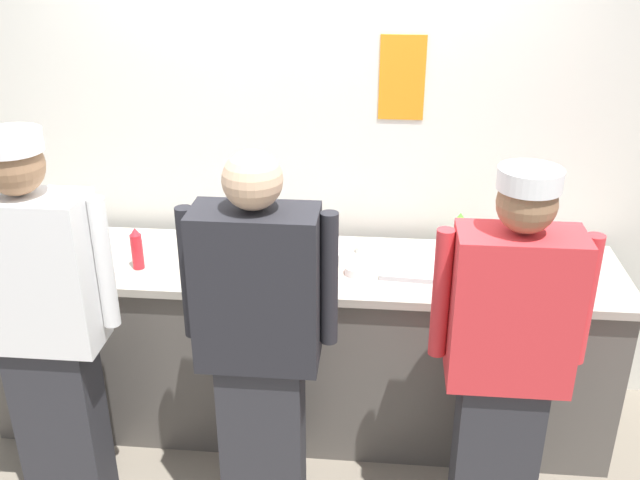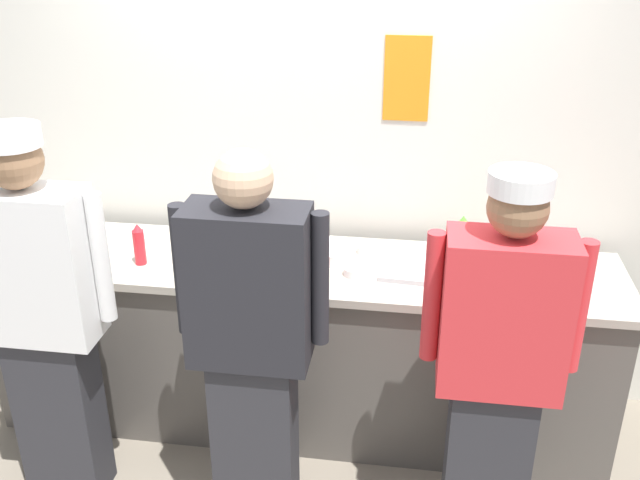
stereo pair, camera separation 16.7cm
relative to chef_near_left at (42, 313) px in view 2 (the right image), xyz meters
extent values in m
plane|color=slate|center=(0.98, 0.29, -0.94)|extent=(9.00, 9.00, 0.00)
cube|color=silver|center=(0.98, 1.12, 0.41)|extent=(4.88, 0.10, 2.70)
cube|color=orange|center=(1.45, 1.06, 0.81)|extent=(0.22, 0.01, 0.41)
cube|color=#56514C|center=(0.98, 0.65, -0.49)|extent=(3.05, 0.62, 0.89)
cube|color=#A8A093|center=(0.98, 0.65, -0.03)|extent=(3.11, 0.68, 0.04)
cube|color=#2D2D33|center=(0.00, 0.00, -0.52)|extent=(0.35, 0.20, 0.83)
cube|color=white|center=(0.00, 0.00, 0.23)|extent=(0.49, 0.24, 0.66)
cylinder|color=white|center=(0.28, 0.04, 0.26)|extent=(0.07, 0.07, 0.56)
sphere|color=#8C6647|center=(0.00, 0.00, 0.68)|extent=(0.23, 0.23, 0.23)
cylinder|color=white|center=(0.00, 0.00, 0.77)|extent=(0.24, 0.24, 0.08)
cube|color=#2D2D33|center=(0.91, -0.03, -0.52)|extent=(0.35, 0.20, 0.83)
cube|color=#232328|center=(0.91, -0.03, 0.22)|extent=(0.48, 0.24, 0.66)
cylinder|color=#232328|center=(0.63, 0.01, 0.25)|extent=(0.07, 0.07, 0.56)
cylinder|color=#232328|center=(1.19, 0.01, 0.25)|extent=(0.07, 0.07, 0.56)
sphere|color=tan|center=(0.91, -0.03, 0.66)|extent=(0.22, 0.22, 0.22)
cube|color=#2D2D33|center=(1.88, -0.03, -0.54)|extent=(0.33, 0.20, 0.80)
cube|color=red|center=(1.88, -0.03, 0.18)|extent=(0.47, 0.24, 0.63)
cylinder|color=red|center=(1.62, 0.01, 0.21)|extent=(0.07, 0.07, 0.54)
cylinder|color=red|center=(2.15, 0.01, 0.21)|extent=(0.07, 0.07, 0.54)
sphere|color=#8C6647|center=(1.88, -0.03, 0.61)|extent=(0.22, 0.22, 0.22)
cylinder|color=white|center=(1.88, -0.03, 0.70)|extent=(0.23, 0.23, 0.08)
cylinder|color=white|center=(1.11, 0.73, 0.00)|extent=(0.25, 0.25, 0.01)
cylinder|color=white|center=(1.11, 0.73, 0.01)|extent=(0.25, 0.25, 0.01)
cylinder|color=white|center=(1.11, 0.73, 0.02)|extent=(0.25, 0.25, 0.01)
cylinder|color=white|center=(1.11, 0.73, 0.03)|extent=(0.25, 0.25, 0.01)
cylinder|color=white|center=(1.11, 0.73, 0.05)|extent=(0.25, 0.25, 0.01)
cylinder|color=#B7BABF|center=(0.69, 0.58, 0.05)|extent=(0.34, 0.34, 0.11)
cube|color=#B7BABF|center=(1.60, 0.65, 0.00)|extent=(0.45, 0.35, 0.02)
cylinder|color=#56A333|center=(1.76, 0.86, 0.08)|extent=(0.06, 0.06, 0.17)
cone|color=#56A333|center=(1.76, 0.86, 0.18)|extent=(0.05, 0.05, 0.04)
cylinder|color=red|center=(0.23, 0.53, 0.08)|extent=(0.06, 0.06, 0.17)
cone|color=red|center=(0.23, 0.53, 0.18)|extent=(0.05, 0.05, 0.04)
cylinder|color=red|center=(1.10, 0.55, 0.08)|extent=(0.06, 0.06, 0.17)
cone|color=red|center=(1.10, 0.55, 0.18)|extent=(0.05, 0.05, 0.04)
cylinder|color=white|center=(0.16, 0.79, 0.01)|extent=(0.10, 0.10, 0.04)
cylinder|color=gold|center=(0.16, 0.79, 0.03)|extent=(0.08, 0.08, 0.01)
cylinder|color=white|center=(1.27, 0.56, 0.01)|extent=(0.10, 0.10, 0.04)
cylinder|color=red|center=(1.27, 0.56, 0.03)|extent=(0.09, 0.09, 0.01)
cylinder|color=white|center=(-0.35, 0.63, 0.02)|extent=(0.10, 0.10, 0.05)
cylinder|color=#5B932D|center=(-0.35, 0.63, 0.04)|extent=(0.08, 0.08, 0.01)
cylinder|color=white|center=(1.30, 0.81, 0.01)|extent=(0.08, 0.08, 0.04)
cylinder|color=orange|center=(1.30, 0.81, 0.02)|extent=(0.07, 0.07, 0.01)
cylinder|color=white|center=(-0.33, 0.47, 0.04)|extent=(0.09, 0.09, 0.10)
camera|label=1|loc=(1.38, -2.43, 1.54)|focal=40.14mm
camera|label=2|loc=(1.54, -2.41, 1.54)|focal=40.14mm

